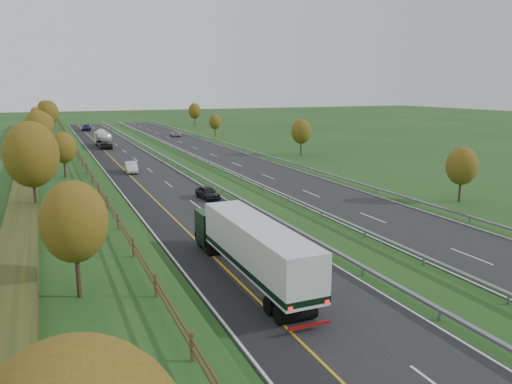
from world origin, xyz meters
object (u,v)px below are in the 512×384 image
at_px(road_tanker, 103,138).
at_px(car_dark_near, 208,193).
at_px(car_small_far, 86,128).
at_px(box_lorry, 251,246).
at_px(car_oncoming, 175,134).
at_px(car_silver_mid, 131,167).

relative_size(road_tanker, car_dark_near, 2.74).
height_order(car_dark_near, car_small_far, car_small_far).
distance_m(box_lorry, car_oncoming, 96.59).
bearing_deg(car_oncoming, box_lorry, 85.23).
bearing_deg(car_small_far, car_silver_mid, -82.67).
xyz_separation_m(road_tanker, car_oncoming, (19.12, 15.59, -1.16)).
bearing_deg(car_silver_mid, road_tanker, 94.94).
relative_size(box_lorry, car_small_far, 2.90).
bearing_deg(car_small_far, box_lorry, -82.60).
bearing_deg(car_silver_mid, box_lorry, -84.93).
bearing_deg(road_tanker, car_silver_mid, -89.98).
relative_size(car_silver_mid, car_oncoming, 0.99).
bearing_deg(car_dark_near, road_tanker, 88.63).
bearing_deg(road_tanker, box_lorry, -89.91).
height_order(car_silver_mid, car_small_far, car_small_far).
distance_m(road_tanker, car_oncoming, 24.70).
xyz_separation_m(car_silver_mid, car_oncoming, (19.11, 49.75, -0.12)).
height_order(road_tanker, car_silver_mid, road_tanker).
distance_m(box_lorry, car_dark_near, 24.40).
relative_size(box_lorry, road_tanker, 1.45).
distance_m(car_silver_mid, car_oncoming, 53.29).
height_order(box_lorry, car_small_far, box_lorry).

